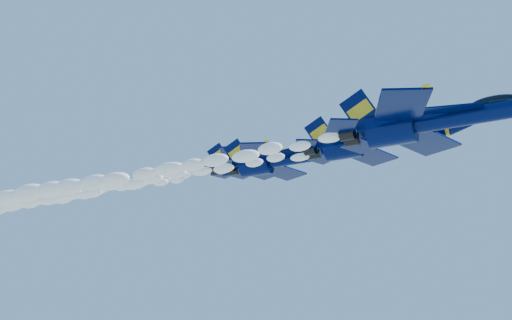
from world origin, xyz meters
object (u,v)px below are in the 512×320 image
at_px(jet_second, 375,140).
at_px(jet_fourth, 258,161).
at_px(jet_lead, 436,120).
at_px(jet_third, 282,160).

height_order(jet_second, jet_fourth, jet_fourth).
bearing_deg(jet_second, jet_lead, -46.25).
distance_m(jet_lead, jet_second, 9.89).
distance_m(jet_second, jet_third, 13.79).
height_order(jet_second, jet_third, jet_third).
bearing_deg(jet_lead, jet_fourth, 141.08).
relative_size(jet_second, jet_fourth, 1.02).
height_order(jet_lead, jet_third, jet_third).
bearing_deg(jet_third, jet_second, -28.97).
bearing_deg(jet_second, jet_third, 151.03).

